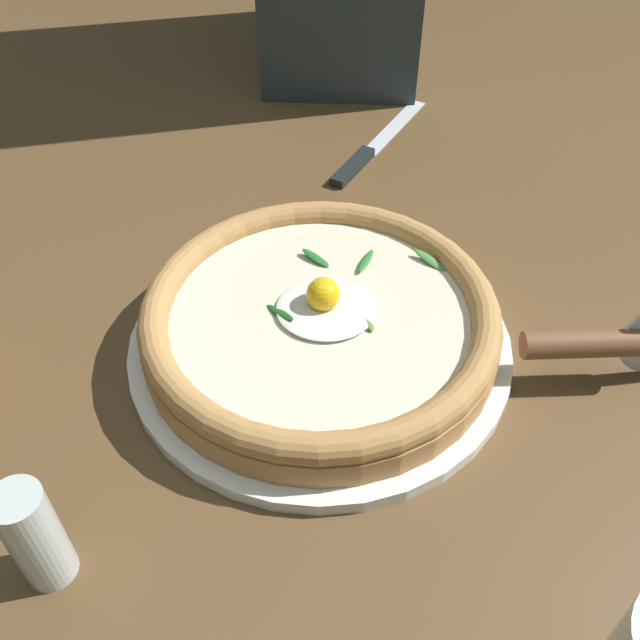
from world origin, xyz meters
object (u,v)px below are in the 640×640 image
object	(u,v)px
pizza	(320,319)
pizza_cutter	(612,339)
table_knife	(368,152)
pepper_shaker	(35,536)

from	to	relation	value
pizza	pizza_cutter	size ratio (longest dim) A/B	1.82
table_knife	pepper_shaker	bearing A→B (deg)	-113.98
pizza	table_knife	world-z (taller)	pizza
table_knife	pepper_shaker	xyz separation A→B (m)	(-0.22, -0.50, 0.04)
pizza_cutter	pepper_shaker	size ratio (longest dim) A/B	1.88
pizza	table_knife	distance (m)	0.31
pizza	table_knife	bearing A→B (deg)	80.07
pepper_shaker	table_knife	bearing A→B (deg)	66.02
pizza	pizza_cutter	xyz separation A→B (m)	(0.22, -0.03, 0.01)
pizza	pepper_shaker	world-z (taller)	pepper_shaker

